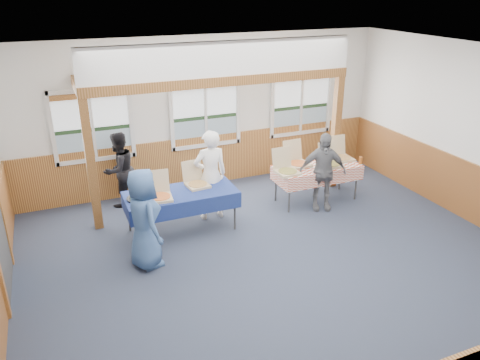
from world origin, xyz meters
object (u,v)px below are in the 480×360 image
(table_left, at_px, (181,195))
(woman_black, at_px, (119,170))
(woman_white, at_px, (211,175))
(man_blue, at_px, (144,219))
(table_right, at_px, (317,169))
(person_grey, at_px, (322,172))

(table_left, relative_size, woman_black, 1.35)
(woman_white, distance_m, man_blue, 1.87)
(woman_white, bearing_deg, table_left, 24.72)
(woman_white, bearing_deg, table_right, 178.39)
(woman_black, height_order, man_blue, man_blue)
(table_right, height_order, man_blue, man_blue)
(table_left, relative_size, woman_white, 1.18)
(table_left, bearing_deg, table_right, -2.95)
(table_right, distance_m, woman_white, 2.24)
(woman_black, distance_m, man_blue, 2.36)
(man_blue, height_order, person_grey, man_blue)
(person_grey, bearing_deg, table_left, -162.80)
(woman_white, height_order, person_grey, woman_white)
(table_left, distance_m, table_right, 2.89)
(woman_white, height_order, woman_black, woman_white)
(table_left, bearing_deg, woman_black, 112.08)
(table_right, distance_m, woman_black, 3.93)
(man_blue, xyz_separation_m, person_grey, (3.60, 0.68, -0.03))
(table_right, relative_size, person_grey, 1.17)
(woman_black, distance_m, person_grey, 3.97)
(table_left, xyz_separation_m, table_right, (2.89, 0.18, -0.01))
(table_left, xyz_separation_m, woman_white, (0.66, 0.29, 0.16))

